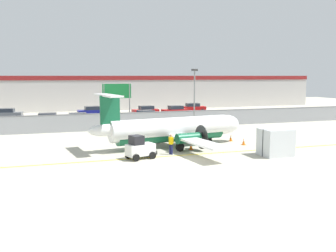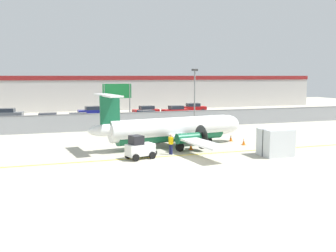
{
  "view_description": "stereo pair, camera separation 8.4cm",
  "coord_description": "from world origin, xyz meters",
  "px_view_note": "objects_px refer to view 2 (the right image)",
  "views": [
    {
      "loc": [
        -9.64,
        -26.24,
        6.45
      ],
      "look_at": [
        1.03,
        6.79,
        1.8
      ],
      "focal_mm": 40.0,
      "sensor_mm": 36.0,
      "label": 1
    },
    {
      "loc": [
        -9.56,
        -26.26,
        6.45
      ],
      "look_at": [
        1.03,
        6.79,
        1.8
      ],
      "focal_mm": 40.0,
      "sensor_mm": 36.0,
      "label": 2
    }
  ],
  "objects_px": {
    "parked_car_1": "(47,119)",
    "parked_car_3": "(92,111)",
    "ground_crew_worker": "(171,143)",
    "parked_car_5": "(146,111)",
    "cargo_container": "(276,142)",
    "commuter_airplane": "(174,129)",
    "baggage_tug": "(140,148)",
    "parked_car_2": "(77,119)",
    "parked_car_7": "(194,108)",
    "traffic_cone_near_right": "(231,138)",
    "traffic_cone_near_left": "(191,146)",
    "parked_car_4": "(145,116)",
    "apron_light_pole": "(195,94)",
    "parked_car_0": "(8,114)",
    "parked_car_6": "(175,111)",
    "highway_sign": "(117,95)",
    "traffic_cone_far_left": "(244,142)"
  },
  "relations": [
    {
      "from": "parked_car_1",
      "to": "parked_car_5",
      "type": "distance_m",
      "value": 16.91
    },
    {
      "from": "baggage_tug",
      "to": "parked_car_7",
      "type": "height_order",
      "value": "baggage_tug"
    },
    {
      "from": "ground_crew_worker",
      "to": "parked_car_5",
      "type": "relative_size",
      "value": 0.39
    },
    {
      "from": "parked_car_3",
      "to": "highway_sign",
      "type": "xyz_separation_m",
      "value": [
        1.69,
        -13.54,
        3.24
      ]
    },
    {
      "from": "parked_car_0",
      "to": "apron_light_pole",
      "type": "xyz_separation_m",
      "value": [
        22.23,
        -18.92,
        3.41
      ]
    },
    {
      "from": "parked_car_2",
      "to": "parked_car_5",
      "type": "bearing_deg",
      "value": -143.17
    },
    {
      "from": "parked_car_3",
      "to": "apron_light_pole",
      "type": "distance_m",
      "value": 21.63
    },
    {
      "from": "parked_car_3",
      "to": "highway_sign",
      "type": "height_order",
      "value": "highway_sign"
    },
    {
      "from": "traffic_cone_near_right",
      "to": "parked_car_4",
      "type": "bearing_deg",
      "value": 103.91
    },
    {
      "from": "cargo_container",
      "to": "commuter_airplane",
      "type": "bearing_deg",
      "value": 136.03
    },
    {
      "from": "baggage_tug",
      "to": "parked_car_3",
      "type": "bearing_deg",
      "value": 73.1
    },
    {
      "from": "traffic_cone_near_left",
      "to": "parked_car_0",
      "type": "bearing_deg",
      "value": 120.78
    },
    {
      "from": "traffic_cone_near_left",
      "to": "parked_car_5",
      "type": "distance_m",
      "value": 28.07
    },
    {
      "from": "commuter_airplane",
      "to": "traffic_cone_near_left",
      "type": "xyz_separation_m",
      "value": [
        0.95,
        -1.87,
        -1.29
      ]
    },
    {
      "from": "parked_car_0",
      "to": "parked_car_2",
      "type": "bearing_deg",
      "value": -40.19
    },
    {
      "from": "commuter_airplane",
      "to": "apron_light_pole",
      "type": "relative_size",
      "value": 2.21
    },
    {
      "from": "commuter_airplane",
      "to": "parked_car_6",
      "type": "height_order",
      "value": "commuter_airplane"
    },
    {
      "from": "parked_car_3",
      "to": "traffic_cone_near_left",
      "type": "bearing_deg",
      "value": 96.38
    },
    {
      "from": "baggage_tug",
      "to": "parked_car_2",
      "type": "relative_size",
      "value": 0.61
    },
    {
      "from": "traffic_cone_near_left",
      "to": "parked_car_4",
      "type": "xyz_separation_m",
      "value": [
        1.06,
        20.34,
        0.58
      ]
    },
    {
      "from": "parked_car_0",
      "to": "parked_car_4",
      "type": "distance_m",
      "value": 20.88
    },
    {
      "from": "commuter_airplane",
      "to": "parked_car_4",
      "type": "height_order",
      "value": "commuter_airplane"
    },
    {
      "from": "traffic_cone_near_right",
      "to": "parked_car_1",
      "type": "xyz_separation_m",
      "value": [
        -17.44,
        17.52,
        0.58
      ]
    },
    {
      "from": "cargo_container",
      "to": "parked_car_0",
      "type": "xyz_separation_m",
      "value": [
        -23.3,
        34.01,
        -0.21
      ]
    },
    {
      "from": "parked_car_3",
      "to": "cargo_container",
      "type": "bearing_deg",
      "value": 104.08
    },
    {
      "from": "cargo_container",
      "to": "parked_car_0",
      "type": "relative_size",
      "value": 0.56
    },
    {
      "from": "ground_crew_worker",
      "to": "parked_car_5",
      "type": "height_order",
      "value": "same"
    },
    {
      "from": "parked_car_7",
      "to": "apron_light_pole",
      "type": "height_order",
      "value": "apron_light_pole"
    },
    {
      "from": "parked_car_6",
      "to": "parked_car_0",
      "type": "bearing_deg",
      "value": -10.49
    },
    {
      "from": "traffic_cone_near_left",
      "to": "traffic_cone_near_right",
      "type": "height_order",
      "value": "same"
    },
    {
      "from": "parked_car_2",
      "to": "parked_car_5",
      "type": "distance_m",
      "value": 14.24
    },
    {
      "from": "cargo_container",
      "to": "traffic_cone_near_left",
      "type": "bearing_deg",
      "value": 141.66
    },
    {
      "from": "parked_car_1",
      "to": "parked_car_3",
      "type": "relative_size",
      "value": 1.01
    },
    {
      "from": "parked_car_0",
      "to": "parked_car_1",
      "type": "xyz_separation_m",
      "value": [
        5.58,
        -9.22,
        0.0
      ]
    },
    {
      "from": "parked_car_1",
      "to": "apron_light_pole",
      "type": "height_order",
      "value": "apron_light_pole"
    },
    {
      "from": "parked_car_5",
      "to": "apron_light_pole",
      "type": "xyz_separation_m",
      "value": [
        1.48,
        -17.19,
        3.41
      ]
    },
    {
      "from": "parked_car_1",
      "to": "commuter_airplane",
      "type": "bearing_deg",
      "value": 126.64
    },
    {
      "from": "parked_car_5",
      "to": "parked_car_3",
      "type": "bearing_deg",
      "value": -16.98
    },
    {
      "from": "parked_car_7",
      "to": "traffic_cone_near_right",
      "type": "bearing_deg",
      "value": -101.81
    },
    {
      "from": "commuter_airplane",
      "to": "parked_car_3",
      "type": "xyz_separation_m",
      "value": [
        -4.37,
        27.75,
        -0.71
      ]
    },
    {
      "from": "traffic_cone_near_right",
      "to": "parked_car_6",
      "type": "height_order",
      "value": "parked_car_6"
    },
    {
      "from": "parked_car_5",
      "to": "parked_car_6",
      "type": "relative_size",
      "value": 1.01
    },
    {
      "from": "traffic_cone_far_left",
      "to": "parked_car_0",
      "type": "relative_size",
      "value": 0.15
    },
    {
      "from": "cargo_container",
      "to": "highway_sign",
      "type": "relative_size",
      "value": 0.44
    },
    {
      "from": "commuter_airplane",
      "to": "traffic_cone_near_right",
      "type": "relative_size",
      "value": 25.09
    },
    {
      "from": "commuter_airplane",
      "to": "parked_car_4",
      "type": "bearing_deg",
      "value": 75.18
    },
    {
      "from": "parked_car_4",
      "to": "parked_car_7",
      "type": "height_order",
      "value": "same"
    },
    {
      "from": "commuter_airplane",
      "to": "traffic_cone_far_left",
      "type": "bearing_deg",
      "value": -19.55
    },
    {
      "from": "parked_car_4",
      "to": "parked_car_6",
      "type": "relative_size",
      "value": 1.02
    },
    {
      "from": "parked_car_4",
      "to": "traffic_cone_near_right",
      "type": "bearing_deg",
      "value": 96.14
    }
  ]
}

